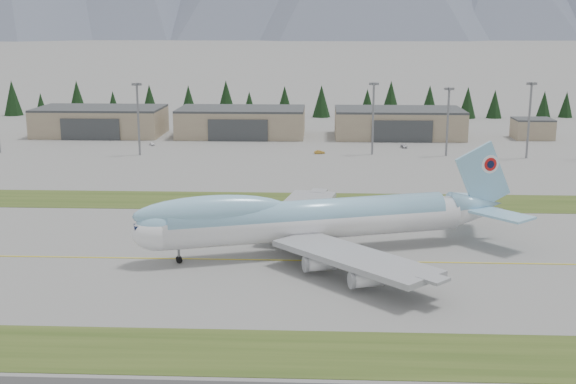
{
  "coord_description": "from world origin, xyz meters",
  "views": [
    {
      "loc": [
        15.2,
        -125.03,
        41.97
      ],
      "look_at": [
        8.66,
        20.69,
        8.0
      ],
      "focal_mm": 45.0,
      "sensor_mm": 36.0,
      "label": 1
    }
  ],
  "objects_px": {
    "hangar_right": "(398,123)",
    "hangar_left": "(101,121)",
    "hangar_center": "(242,122)",
    "service_vehicle_b": "(319,154)",
    "service_vehicle_c": "(404,148)",
    "service_vehicle_a": "(152,145)",
    "boeing_747_freighter": "(310,219)"
  },
  "relations": [
    {
      "from": "hangar_left",
      "to": "service_vehicle_c",
      "type": "distance_m",
      "value": 117.3
    },
    {
      "from": "service_vehicle_a",
      "to": "service_vehicle_c",
      "type": "xyz_separation_m",
      "value": [
        89.02,
        -0.95,
        0.0
      ]
    },
    {
      "from": "hangar_left",
      "to": "hangar_center",
      "type": "distance_m",
      "value": 55.0
    },
    {
      "from": "hangar_left",
      "to": "hangar_right",
      "type": "height_order",
      "value": "same"
    },
    {
      "from": "hangar_right",
      "to": "service_vehicle_c",
      "type": "height_order",
      "value": "hangar_right"
    },
    {
      "from": "service_vehicle_b",
      "to": "service_vehicle_c",
      "type": "height_order",
      "value": "service_vehicle_b"
    },
    {
      "from": "boeing_747_freighter",
      "to": "hangar_right",
      "type": "height_order",
      "value": "boeing_747_freighter"
    },
    {
      "from": "hangar_right",
      "to": "service_vehicle_c",
      "type": "bearing_deg",
      "value": -91.2
    },
    {
      "from": "hangar_right",
      "to": "hangar_left",
      "type": "bearing_deg",
      "value": 180.0
    },
    {
      "from": "hangar_left",
      "to": "service_vehicle_b",
      "type": "bearing_deg",
      "value": -24.28
    },
    {
      "from": "hangar_left",
      "to": "service_vehicle_b",
      "type": "relative_size",
      "value": 13.46
    },
    {
      "from": "hangar_right",
      "to": "service_vehicle_a",
      "type": "relative_size",
      "value": 14.98
    },
    {
      "from": "hangar_center",
      "to": "service_vehicle_c",
      "type": "relative_size",
      "value": 11.87
    },
    {
      "from": "hangar_left",
      "to": "service_vehicle_c",
      "type": "height_order",
      "value": "hangar_left"
    },
    {
      "from": "hangar_left",
      "to": "service_vehicle_a",
      "type": "relative_size",
      "value": 14.98
    },
    {
      "from": "service_vehicle_b",
      "to": "service_vehicle_c",
      "type": "distance_m",
      "value": 32.31
    },
    {
      "from": "hangar_center",
      "to": "service_vehicle_b",
      "type": "height_order",
      "value": "hangar_center"
    },
    {
      "from": "hangar_right",
      "to": "service_vehicle_b",
      "type": "height_order",
      "value": "hangar_right"
    },
    {
      "from": "hangar_center",
      "to": "service_vehicle_b",
      "type": "distance_m",
      "value": 49.05
    },
    {
      "from": "hangar_left",
      "to": "hangar_right",
      "type": "distance_m",
      "value": 115.0
    },
    {
      "from": "hangar_left",
      "to": "hangar_right",
      "type": "relative_size",
      "value": 1.0
    },
    {
      "from": "service_vehicle_b",
      "to": "boeing_747_freighter",
      "type": "bearing_deg",
      "value": 166.66
    },
    {
      "from": "service_vehicle_a",
      "to": "service_vehicle_c",
      "type": "height_order",
      "value": "service_vehicle_c"
    },
    {
      "from": "boeing_747_freighter",
      "to": "hangar_center",
      "type": "bearing_deg",
      "value": 84.27
    },
    {
      "from": "service_vehicle_c",
      "to": "service_vehicle_a",
      "type": "bearing_deg",
      "value": 168.18
    },
    {
      "from": "hangar_left",
      "to": "service_vehicle_a",
      "type": "bearing_deg",
      "value": -43.39
    },
    {
      "from": "hangar_left",
      "to": "boeing_747_freighter",
      "type": "bearing_deg",
      "value": -60.01
    },
    {
      "from": "hangar_center",
      "to": "service_vehicle_c",
      "type": "distance_m",
      "value": 64.75
    },
    {
      "from": "boeing_747_freighter",
      "to": "service_vehicle_c",
      "type": "relative_size",
      "value": 18.56
    },
    {
      "from": "hangar_center",
      "to": "service_vehicle_a",
      "type": "xyz_separation_m",
      "value": [
        -29.55,
        -24.06,
        -5.39
      ]
    },
    {
      "from": "service_vehicle_a",
      "to": "service_vehicle_c",
      "type": "relative_size",
      "value": 0.79
    },
    {
      "from": "boeing_747_freighter",
      "to": "service_vehicle_c",
      "type": "height_order",
      "value": "boeing_747_freighter"
    }
  ]
}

